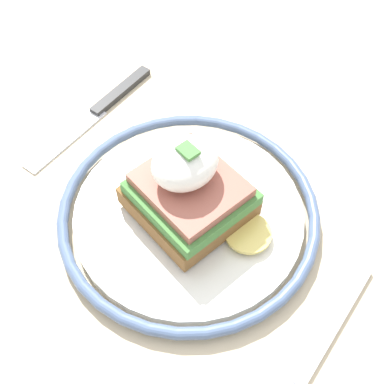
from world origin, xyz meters
name	(u,v)px	position (x,y,z in m)	size (l,w,h in m)	color
dining_table	(184,270)	(0.00, 0.00, 0.61)	(0.86, 0.84, 0.73)	#C6B28E
plate	(192,210)	(-0.01, 0.00, 0.74)	(0.23, 0.23, 0.02)	silver
sandwich	(192,187)	(-0.01, 0.00, 0.78)	(0.12, 0.09, 0.08)	brown
fork	(318,351)	(-0.17, 0.00, 0.73)	(0.05, 0.15, 0.00)	silver
knife	(101,108)	(0.15, -0.02, 0.73)	(0.05, 0.18, 0.01)	#2D2D2D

